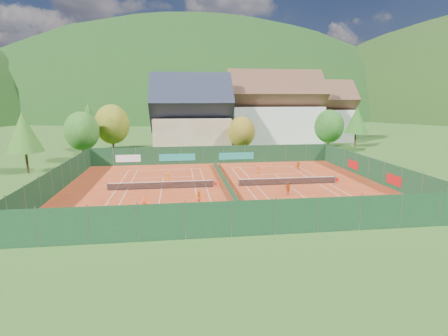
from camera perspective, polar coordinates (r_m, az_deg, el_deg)
ground at (r=43.83m, az=0.35°, el=-3.10°), size 600.00×600.00×0.00m
clay_pad at (r=43.82m, az=0.35°, el=-3.07°), size 40.00×32.00×0.01m
court_markings_left at (r=43.47m, az=-10.17°, el=-3.36°), size 11.03×23.83×0.00m
court_markings_right at (r=45.60m, az=10.37°, el=-2.68°), size 11.03×23.83×0.00m
tennis_net_left at (r=43.34m, az=-9.99°, el=-2.73°), size 13.30×0.10×1.02m
tennis_net_right at (r=45.53m, az=10.57°, el=-2.07°), size 13.30×0.10×1.02m
court_divider at (r=43.70m, az=0.35°, el=-2.44°), size 0.03×28.80×1.00m
fence_north at (r=59.04m, az=-2.25°, el=2.14°), size 40.00×0.10×3.00m
fence_south at (r=28.31m, az=4.90°, el=-8.15°), size 40.00×0.04×3.00m
fence_west at (r=45.32m, az=-25.58°, el=-1.78°), size 0.04×32.00×3.00m
fence_east at (r=50.31m, az=23.52°, el=-0.41°), size 0.09×32.00×3.00m
chalet at (r=72.21m, az=-5.37°, el=7.91°), size 16.20×12.00×16.00m
hotel_block_a at (r=81.12m, az=8.13°, el=8.75°), size 21.60×11.00×17.25m
hotel_block_b at (r=93.32m, az=15.16°, el=8.34°), size 17.28×10.00×15.50m
tree_west_front at (r=64.32m, az=-22.21°, el=5.59°), size 5.72×5.72×8.69m
tree_west_mid at (r=69.26m, az=-17.81°, el=6.81°), size 6.44×6.44×9.78m
tree_west_back at (r=78.26m, az=-21.19°, el=7.54°), size 5.60×5.60×10.00m
tree_center at (r=65.42m, az=2.89°, el=5.91°), size 5.01×5.01×7.60m
tree_east_front at (r=72.69m, az=16.79°, el=6.52°), size 5.72×5.72×8.69m
tree_east_mid at (r=84.24m, az=20.83°, el=7.33°), size 5.04×5.04×9.00m
tree_west_side at (r=58.57m, az=-29.90°, el=5.10°), size 5.04×5.04×9.00m
tree_east_back at (r=88.11m, az=13.74°, el=8.33°), size 7.15×7.15×10.86m
mountain_backdrop at (r=282.22m, az=-0.51°, el=1.06°), size 820.00×530.00×242.00m
ball_hopper at (r=36.60m, az=21.91°, el=-5.95°), size 0.34×0.34×0.80m
loose_ball_0 at (r=36.38m, az=-10.98°, el=-6.28°), size 0.07×0.07×0.07m
loose_ball_1 at (r=34.81m, az=11.67°, el=-7.13°), size 0.07×0.07×0.07m
loose_ball_2 at (r=47.64m, az=-0.09°, el=-1.85°), size 0.07×0.07×0.07m
player_left_near at (r=35.98m, az=-12.85°, el=-5.43°), size 0.61×0.53×1.42m
player_left_mid at (r=36.44m, az=-4.08°, el=-4.86°), size 0.78×0.63×1.53m
player_left_far at (r=45.00m, az=-9.16°, el=-1.81°), size 1.08×0.70×1.58m
player_right_near at (r=40.59m, az=10.40°, el=-3.32°), size 0.98×0.68×1.55m
player_right_far_a at (r=51.30m, az=5.60°, el=-0.31°), size 0.59×0.39×1.19m
player_right_far_b at (r=54.75m, az=11.96°, el=0.33°), size 1.28×1.04×1.37m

